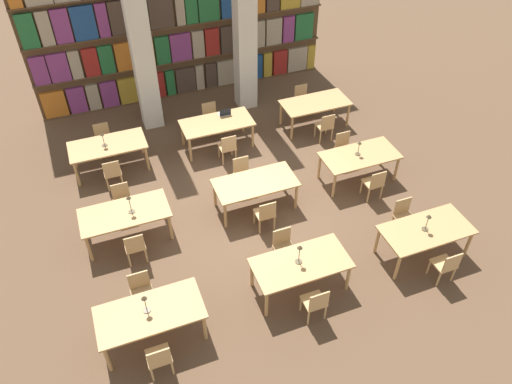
% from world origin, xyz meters
% --- Properties ---
extents(ground_plane, '(40.00, 40.00, 0.00)m').
position_xyz_m(ground_plane, '(0.00, 0.00, 0.00)').
color(ground_plane, brown).
extents(bookshelf_bank, '(8.97, 0.35, 5.50)m').
position_xyz_m(bookshelf_bank, '(-0.00, 5.80, 2.67)').
color(bookshelf_bank, brown).
rests_on(bookshelf_bank, ground_plane).
extents(pillar_left, '(0.55, 0.55, 6.00)m').
position_xyz_m(pillar_left, '(-1.46, 4.41, 3.00)').
color(pillar_left, silver).
rests_on(pillar_left, ground_plane).
extents(pillar_center, '(0.55, 0.55, 6.00)m').
position_xyz_m(pillar_center, '(1.46, 4.41, 3.00)').
color(pillar_center, silver).
rests_on(pillar_center, ground_plane).
extents(reading_table_0, '(1.93, 0.95, 0.78)m').
position_xyz_m(reading_table_0, '(-2.97, -2.66, 0.69)').
color(reading_table_0, tan).
rests_on(reading_table_0, ground_plane).
extents(chair_0, '(0.42, 0.40, 0.87)m').
position_xyz_m(chair_0, '(-3.00, -3.42, 0.47)').
color(chair_0, tan).
rests_on(chair_0, ground_plane).
extents(chair_1, '(0.42, 0.40, 0.87)m').
position_xyz_m(chair_1, '(-3.00, -1.90, 0.47)').
color(chair_1, tan).
rests_on(chair_1, ground_plane).
extents(desk_lamp_0, '(0.14, 0.14, 0.43)m').
position_xyz_m(desk_lamp_0, '(-3.00, -2.61, 1.06)').
color(desk_lamp_0, brown).
rests_on(desk_lamp_0, reading_table_0).
extents(reading_table_1, '(1.93, 0.95, 0.78)m').
position_xyz_m(reading_table_1, '(0.05, -2.59, 0.69)').
color(reading_table_1, tan).
rests_on(reading_table_1, ground_plane).
extents(chair_2, '(0.42, 0.40, 0.87)m').
position_xyz_m(chair_2, '(0.02, -3.35, 0.47)').
color(chair_2, tan).
rests_on(chair_2, ground_plane).
extents(chair_3, '(0.42, 0.40, 0.87)m').
position_xyz_m(chair_3, '(0.02, -1.83, 0.47)').
color(chair_3, tan).
rests_on(chair_3, ground_plane).
extents(desk_lamp_1, '(0.14, 0.14, 0.47)m').
position_xyz_m(desk_lamp_1, '(0.01, -2.56, 1.10)').
color(desk_lamp_1, brown).
rests_on(desk_lamp_1, reading_table_1).
extents(reading_table_2, '(1.93, 0.95, 0.78)m').
position_xyz_m(reading_table_2, '(2.90, -2.71, 0.69)').
color(reading_table_2, tan).
rests_on(reading_table_2, ground_plane).
extents(chair_4, '(0.42, 0.40, 0.87)m').
position_xyz_m(chair_4, '(2.91, -3.47, 0.47)').
color(chair_4, tan).
rests_on(chair_4, ground_plane).
extents(chair_5, '(0.42, 0.40, 0.87)m').
position_xyz_m(chair_5, '(2.91, -1.95, 0.47)').
color(chair_5, tan).
rests_on(chair_5, ground_plane).
extents(desk_lamp_2, '(0.14, 0.14, 0.43)m').
position_xyz_m(desk_lamp_2, '(2.85, -2.71, 1.06)').
color(desk_lamp_2, brown).
rests_on(desk_lamp_2, reading_table_2).
extents(reading_table_3, '(1.93, 0.95, 0.78)m').
position_xyz_m(reading_table_3, '(-2.94, 0.07, 0.69)').
color(reading_table_3, tan).
rests_on(reading_table_3, ground_plane).
extents(chair_6, '(0.42, 0.40, 0.87)m').
position_xyz_m(chair_6, '(-2.90, -0.69, 0.47)').
color(chair_6, tan).
rests_on(chair_6, ground_plane).
extents(chair_7, '(0.42, 0.40, 0.87)m').
position_xyz_m(chair_7, '(-2.90, 0.83, 0.47)').
color(chair_7, tan).
rests_on(chair_7, ground_plane).
extents(desk_lamp_3, '(0.14, 0.14, 0.47)m').
position_xyz_m(desk_lamp_3, '(-2.78, 0.03, 1.09)').
color(desk_lamp_3, brown).
rests_on(desk_lamp_3, reading_table_3).
extents(reading_table_4, '(1.93, 0.95, 0.78)m').
position_xyz_m(reading_table_4, '(0.08, -0.02, 0.69)').
color(reading_table_4, tan).
rests_on(reading_table_4, ground_plane).
extents(chair_8, '(0.42, 0.40, 0.87)m').
position_xyz_m(chair_8, '(0.03, -0.78, 0.47)').
color(chair_8, tan).
rests_on(chair_8, ground_plane).
extents(chair_9, '(0.42, 0.40, 0.87)m').
position_xyz_m(chair_9, '(0.03, 0.75, 0.47)').
color(chair_9, tan).
rests_on(chair_9, ground_plane).
extents(reading_table_5, '(1.93, 0.95, 0.78)m').
position_xyz_m(reading_table_5, '(2.87, 0.02, 0.69)').
color(reading_table_5, tan).
rests_on(reading_table_5, ground_plane).
extents(chair_10, '(0.42, 0.40, 0.87)m').
position_xyz_m(chair_10, '(2.87, -0.74, 0.47)').
color(chair_10, tan).
rests_on(chair_10, ground_plane).
extents(chair_11, '(0.42, 0.40, 0.87)m').
position_xyz_m(chair_11, '(2.87, 0.78, 0.47)').
color(chair_11, tan).
rests_on(chair_11, ground_plane).
extents(desk_lamp_4, '(0.14, 0.14, 0.40)m').
position_xyz_m(desk_lamp_4, '(2.82, 0.06, 1.04)').
color(desk_lamp_4, brown).
rests_on(desk_lamp_4, reading_table_5).
extents(reading_table_6, '(1.93, 0.95, 0.78)m').
position_xyz_m(reading_table_6, '(-2.92, 2.69, 0.69)').
color(reading_table_6, tan).
rests_on(reading_table_6, ground_plane).
extents(chair_12, '(0.42, 0.40, 0.87)m').
position_xyz_m(chair_12, '(-2.96, 1.93, 0.47)').
color(chair_12, tan).
rests_on(chair_12, ground_plane).
extents(chair_13, '(0.42, 0.40, 0.87)m').
position_xyz_m(chair_13, '(-2.96, 3.45, 0.47)').
color(chair_13, tan).
rests_on(chair_13, ground_plane).
extents(desk_lamp_5, '(0.14, 0.14, 0.40)m').
position_xyz_m(desk_lamp_5, '(-2.98, 2.67, 1.04)').
color(desk_lamp_5, brown).
rests_on(desk_lamp_5, reading_table_6).
extents(reading_table_7, '(1.93, 0.95, 0.78)m').
position_xyz_m(reading_table_7, '(-0.01, 2.66, 0.69)').
color(reading_table_7, tan).
rests_on(reading_table_7, ground_plane).
extents(chair_14, '(0.42, 0.40, 0.87)m').
position_xyz_m(chair_14, '(0.03, 1.89, 0.47)').
color(chair_14, tan).
rests_on(chair_14, ground_plane).
extents(chair_15, '(0.42, 0.40, 0.87)m').
position_xyz_m(chair_15, '(0.03, 3.42, 0.47)').
color(chair_15, tan).
rests_on(chair_15, ground_plane).
extents(laptop, '(0.32, 0.22, 0.21)m').
position_xyz_m(laptop, '(0.31, 2.94, 0.82)').
color(laptop, silver).
rests_on(laptop, reading_table_7).
extents(reading_table_8, '(1.93, 0.95, 0.78)m').
position_xyz_m(reading_table_8, '(2.91, 2.61, 0.69)').
color(reading_table_8, tan).
rests_on(reading_table_8, ground_plane).
extents(chair_16, '(0.42, 0.40, 0.87)m').
position_xyz_m(chair_16, '(2.87, 1.85, 0.47)').
color(chair_16, tan).
rests_on(chair_16, ground_plane).
extents(chair_17, '(0.42, 0.40, 0.87)m').
position_xyz_m(chair_17, '(2.87, 3.37, 0.47)').
color(chair_17, tan).
rests_on(chair_17, ground_plane).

